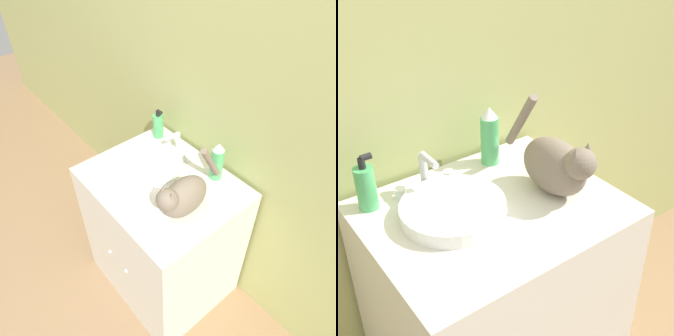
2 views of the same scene
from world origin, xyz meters
TOP-DOWN VIEW (x-y plane):
  - ground_plane at (0.00, 0.00)m, footprint 8.00×8.00m
  - wall_back at (0.00, 0.62)m, footprint 6.00×0.05m
  - vanity_cabinet at (0.00, 0.29)m, footprint 0.71×0.59m
  - sink_basin at (-0.11, 0.32)m, footprint 0.29×0.29m
  - faucet at (-0.11, 0.48)m, footprint 0.19×0.10m
  - cat at (0.20, 0.24)m, footprint 0.14×0.36m
  - soap_bottle at (-0.28, 0.50)m, footprint 0.06×0.06m
  - spray_bottle at (0.14, 0.50)m, footprint 0.06×0.06m

SIDE VIEW (x-z plane):
  - ground_plane at x=0.00m, z-range 0.00..0.00m
  - vanity_cabinet at x=0.00m, z-range 0.00..0.83m
  - sink_basin at x=-0.11m, z-range 0.83..0.88m
  - faucet at x=-0.11m, z-range 0.82..0.96m
  - soap_bottle at x=-0.28m, z-range 0.82..0.99m
  - cat at x=0.20m, z-range 0.79..1.07m
  - spray_bottle at x=0.14m, z-range 0.83..1.03m
  - wall_back at x=0.00m, z-range 0.00..2.50m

